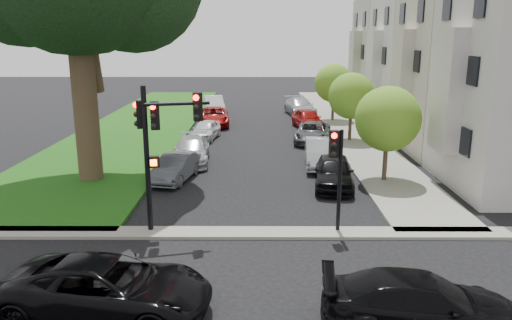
{
  "coord_description": "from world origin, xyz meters",
  "views": [
    {
      "loc": [
        0.09,
        -14.66,
        6.97
      ],
      "look_at": [
        0.0,
        5.0,
        2.0
      ],
      "focal_mm": 35.0,
      "sensor_mm": 36.0,
      "label": 1
    }
  ],
  "objects_px": {
    "car_parked_1": "(320,153)",
    "car_parked_6": "(191,150)",
    "car_parked_0": "(334,172)",
    "car_parked_3": "(308,119)",
    "car_cross_near": "(108,288)",
    "small_tree_b": "(351,96)",
    "traffic_signal_main": "(158,133)",
    "traffic_signal_secondary": "(337,162)",
    "car_parked_8": "(213,117)",
    "car_parked_7": "(205,130)",
    "car_parked_2": "(313,132)",
    "small_tree_c": "(334,83)",
    "car_parked_5": "(176,168)",
    "car_parked_4": "(300,107)",
    "small_tree_a": "(388,119)",
    "car_cross_far": "(422,304)",
    "car_parked_9": "(214,105)"
  },
  "relations": [
    {
      "from": "small_tree_a",
      "to": "car_cross_near",
      "type": "height_order",
      "value": "small_tree_a"
    },
    {
      "from": "car_parked_1",
      "to": "car_parked_6",
      "type": "relative_size",
      "value": 0.94
    },
    {
      "from": "traffic_signal_main",
      "to": "car_parked_7",
      "type": "height_order",
      "value": "traffic_signal_main"
    },
    {
      "from": "car_parked_5",
      "to": "car_parked_0",
      "type": "bearing_deg",
      "value": 3.43
    },
    {
      "from": "traffic_signal_secondary",
      "to": "car_parked_3",
      "type": "xyz_separation_m",
      "value": [
        1.01,
        20.51,
        -1.9
      ]
    },
    {
      "from": "car_parked_2",
      "to": "small_tree_c",
      "type": "bearing_deg",
      "value": 83.75
    },
    {
      "from": "small_tree_b",
      "to": "car_parked_2",
      "type": "distance_m",
      "value": 3.46
    },
    {
      "from": "small_tree_b",
      "to": "car_parked_5",
      "type": "xyz_separation_m",
      "value": [
        -10.14,
        -9.26,
        -2.39
      ]
    },
    {
      "from": "traffic_signal_secondary",
      "to": "car_parked_8",
      "type": "relative_size",
      "value": 0.74
    },
    {
      "from": "car_parked_5",
      "to": "car_parked_9",
      "type": "xyz_separation_m",
      "value": [
        -0.0,
        21.62,
        0.12
      ]
    },
    {
      "from": "car_cross_far",
      "to": "car_parked_2",
      "type": "distance_m",
      "value": 21.71
    },
    {
      "from": "small_tree_c",
      "to": "car_parked_8",
      "type": "distance_m",
      "value": 10.12
    },
    {
      "from": "car_parked_1",
      "to": "car_parked_0",
      "type": "bearing_deg",
      "value": -83.74
    },
    {
      "from": "small_tree_b",
      "to": "traffic_signal_secondary",
      "type": "xyz_separation_m",
      "value": [
        -3.37,
        -15.85,
        -0.4
      ]
    },
    {
      "from": "small_tree_b",
      "to": "car_parked_5",
      "type": "bearing_deg",
      "value": -137.6
    },
    {
      "from": "car_cross_near",
      "to": "small_tree_b",
      "type": "bearing_deg",
      "value": -18.42
    },
    {
      "from": "car_parked_6",
      "to": "car_parked_0",
      "type": "bearing_deg",
      "value": -35.99
    },
    {
      "from": "car_parked_3",
      "to": "car_parked_1",
      "type": "bearing_deg",
      "value": -102.18
    },
    {
      "from": "car_parked_5",
      "to": "car_parked_6",
      "type": "relative_size",
      "value": 0.82
    },
    {
      "from": "car_cross_near",
      "to": "car_parked_1",
      "type": "relative_size",
      "value": 1.18
    },
    {
      "from": "car_parked_3",
      "to": "traffic_signal_secondary",
      "type": "bearing_deg",
      "value": -102.94
    },
    {
      "from": "car_parked_8",
      "to": "car_parked_3",
      "type": "bearing_deg",
      "value": -15.59
    },
    {
      "from": "car_parked_4",
      "to": "car_parked_6",
      "type": "distance_m",
      "value": 18.44
    },
    {
      "from": "traffic_signal_secondary",
      "to": "car_cross_near",
      "type": "relative_size",
      "value": 0.72
    },
    {
      "from": "car_cross_far",
      "to": "car_parked_6",
      "type": "relative_size",
      "value": 1.01
    },
    {
      "from": "car_parked_0",
      "to": "small_tree_a",
      "type": "bearing_deg",
      "value": 25.25
    },
    {
      "from": "car_parked_7",
      "to": "car_parked_9",
      "type": "xyz_separation_m",
      "value": [
        -0.44,
        11.69,
        0.12
      ]
    },
    {
      "from": "car_cross_far",
      "to": "car_parked_1",
      "type": "bearing_deg",
      "value": 8.24
    },
    {
      "from": "car_parked_2",
      "to": "car_parked_4",
      "type": "xyz_separation_m",
      "value": [
        0.08,
        11.4,
        0.1
      ]
    },
    {
      "from": "car_parked_0",
      "to": "car_parked_3",
      "type": "xyz_separation_m",
      "value": [
        0.22,
        14.95,
        -0.0
      ]
    },
    {
      "from": "small_tree_c",
      "to": "car_cross_far",
      "type": "relative_size",
      "value": 0.97
    },
    {
      "from": "small_tree_c",
      "to": "car_parked_7",
      "type": "bearing_deg",
      "value": -143.23
    },
    {
      "from": "car_parked_7",
      "to": "car_cross_near",
      "type": "bearing_deg",
      "value": -82.18
    },
    {
      "from": "car_cross_far",
      "to": "car_parked_7",
      "type": "distance_m",
      "value": 23.85
    },
    {
      "from": "car_cross_near",
      "to": "car_cross_far",
      "type": "distance_m",
      "value": 7.78
    },
    {
      "from": "car_parked_1",
      "to": "car_parked_9",
      "type": "bearing_deg",
      "value": 114.93
    },
    {
      "from": "small_tree_a",
      "to": "car_parked_6",
      "type": "height_order",
      "value": "small_tree_a"
    },
    {
      "from": "car_cross_far",
      "to": "car_parked_1",
      "type": "xyz_separation_m",
      "value": [
        -0.58,
        15.47,
        0.04
      ]
    },
    {
      "from": "car_parked_4",
      "to": "car_cross_far",
      "type": "bearing_deg",
      "value": -98.14
    },
    {
      "from": "small_tree_b",
      "to": "car_parked_7",
      "type": "distance_m",
      "value": 10.02
    },
    {
      "from": "car_cross_near",
      "to": "car_parked_4",
      "type": "height_order",
      "value": "car_parked_4"
    },
    {
      "from": "car_cross_far",
      "to": "car_parked_3",
      "type": "xyz_separation_m",
      "value": [
        -0.18,
        26.61,
        0.04
      ]
    },
    {
      "from": "small_tree_b",
      "to": "car_parked_4",
      "type": "relative_size",
      "value": 0.88
    },
    {
      "from": "car_parked_4",
      "to": "traffic_signal_secondary",
      "type": "bearing_deg",
      "value": -100.58
    },
    {
      "from": "car_parked_8",
      "to": "small_tree_b",
      "type": "bearing_deg",
      "value": -37.26
    },
    {
      "from": "small_tree_b",
      "to": "car_cross_far",
      "type": "height_order",
      "value": "small_tree_b"
    },
    {
      "from": "car_parked_1",
      "to": "car_parked_9",
      "type": "relative_size",
      "value": 0.96
    },
    {
      "from": "car_parked_1",
      "to": "car_parked_5",
      "type": "distance_m",
      "value": 7.89
    },
    {
      "from": "small_tree_b",
      "to": "traffic_signal_main",
      "type": "xyz_separation_m",
      "value": [
        -9.58,
        -15.81,
        0.61
      ]
    },
    {
      "from": "car_cross_near",
      "to": "car_parked_0",
      "type": "relative_size",
      "value": 1.22
    }
  ]
}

